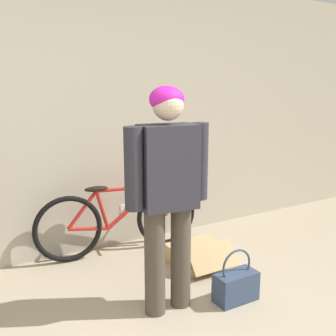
{
  "coord_description": "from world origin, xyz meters",
  "views": [
    {
      "loc": [
        -0.97,
        -1.19,
        1.6
      ],
      "look_at": [
        0.33,
        1.06,
        1.05
      ],
      "focal_mm": 42.0,
      "sensor_mm": 36.0,
      "label": 1
    }
  ],
  "objects": [
    {
      "name": "wall_back",
      "position": [
        0.0,
        2.37,
        1.3
      ],
      "size": [
        8.0,
        0.07,
        2.6
      ],
      "color": "#B7AD99",
      "rests_on": "ground_plane"
    },
    {
      "name": "bicycle",
      "position": [
        0.41,
        2.13,
        0.34
      ],
      "size": [
        1.6,
        0.46,
        0.7
      ],
      "rotation": [
        0.0,
        0.0,
        -0.11
      ],
      "color": "black",
      "rests_on": "ground_plane"
    },
    {
      "name": "handbag",
      "position": [
        0.82,
        0.89,
        0.13
      ],
      "size": [
        0.33,
        0.17,
        0.41
      ],
      "color": "#334260",
      "rests_on": "ground_plane"
    },
    {
      "name": "cardboard_box",
      "position": [
        0.94,
        1.55,
        0.08
      ],
      "size": [
        0.49,
        0.53,
        0.25
      ],
      "color": "tan",
      "rests_on": "ground_plane"
    },
    {
      "name": "person",
      "position": [
        0.33,
        1.06,
        0.94
      ],
      "size": [
        0.63,
        0.27,
        1.59
      ],
      "rotation": [
        0.0,
        0.0,
        -0.11
      ],
      "color": "#4C4238",
      "rests_on": "ground_plane"
    }
  ]
}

